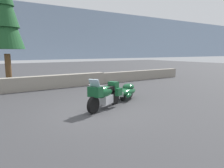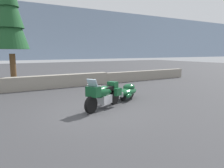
% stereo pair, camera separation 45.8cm
% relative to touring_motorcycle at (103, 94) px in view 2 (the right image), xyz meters
% --- Properties ---
extents(ground_plane, '(80.00, 80.00, 0.00)m').
position_rel_touring_motorcycle_xyz_m(ground_plane, '(-0.58, -0.21, -0.62)').
color(ground_plane, '#38383A').
extents(stone_guard_wall, '(24.00, 0.59, 0.89)m').
position_rel_touring_motorcycle_xyz_m(stone_guard_wall, '(-1.08, 6.07, -0.20)').
color(stone_guard_wall, gray).
rests_on(stone_guard_wall, ground).
extents(touring_motorcycle, '(2.13, 1.34, 1.33)m').
position_rel_touring_motorcycle_xyz_m(touring_motorcycle, '(0.00, 0.00, 0.00)').
color(touring_motorcycle, black).
rests_on(touring_motorcycle, ground).
extents(car_shaped_trailer, '(2.13, 1.31, 0.76)m').
position_rel_touring_motorcycle_xyz_m(car_shaped_trailer, '(1.87, 0.93, -0.21)').
color(car_shaped_trailer, black).
rests_on(car_shaped_trailer, ground).
extents(pine_tree_tall, '(2.16, 2.16, 7.76)m').
position_rel_touring_motorcycle_xyz_m(pine_tree_tall, '(-2.70, 7.21, 4.24)').
color(pine_tree_tall, brown).
rests_on(pine_tree_tall, ground).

